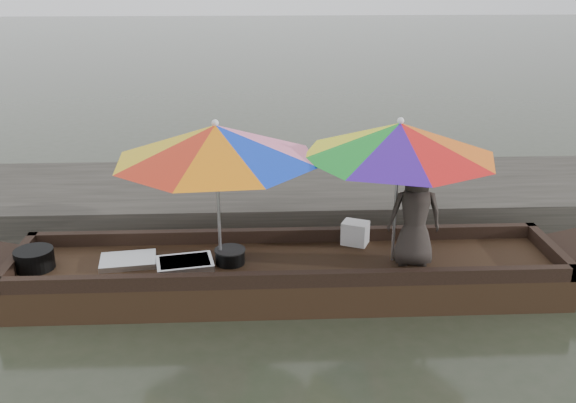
{
  "coord_description": "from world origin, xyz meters",
  "views": [
    {
      "loc": [
        -0.3,
        -6.17,
        3.32
      ],
      "look_at": [
        0.0,
        0.1,
        1.0
      ],
      "focal_mm": 40.0,
      "sensor_mm": 36.0,
      "label": 1
    }
  ],
  "objects_px": {
    "cooking_pot": "(34,259)",
    "vendor": "(415,214)",
    "umbrella_bow": "(218,195)",
    "tray_crayfish": "(185,265)",
    "umbrella_stern": "(396,192)",
    "tray_scallop": "(128,261)",
    "boat_hull": "(288,277)",
    "charcoal_grill": "(230,257)",
    "supply_bag": "(355,233)"
  },
  "relations": [
    {
      "from": "cooking_pot",
      "to": "vendor",
      "type": "bearing_deg",
      "value": -1.05
    },
    {
      "from": "vendor",
      "to": "umbrella_bow",
      "type": "distance_m",
      "value": 2.03
    },
    {
      "from": "tray_crayfish",
      "to": "umbrella_stern",
      "type": "xyz_separation_m",
      "value": [
        2.2,
        0.11,
        0.73
      ]
    },
    {
      "from": "tray_scallop",
      "to": "umbrella_stern",
      "type": "xyz_separation_m",
      "value": [
        2.81,
        -0.05,
        0.74
      ]
    },
    {
      "from": "boat_hull",
      "to": "cooking_pot",
      "type": "distance_m",
      "value": 2.66
    },
    {
      "from": "charcoal_grill",
      "to": "boat_hull",
      "type": "bearing_deg",
      "value": -0.17
    },
    {
      "from": "supply_bag",
      "to": "vendor",
      "type": "relative_size",
      "value": 0.25
    },
    {
      "from": "supply_bag",
      "to": "tray_scallop",
      "type": "bearing_deg",
      "value": -170.85
    },
    {
      "from": "cooking_pot",
      "to": "umbrella_stern",
      "type": "relative_size",
      "value": 0.2
    },
    {
      "from": "tray_crayfish",
      "to": "boat_hull",
      "type": "bearing_deg",
      "value": 5.58
    },
    {
      "from": "tray_crayfish",
      "to": "supply_bag",
      "type": "relative_size",
      "value": 2.06
    },
    {
      "from": "tray_scallop",
      "to": "charcoal_grill",
      "type": "relative_size",
      "value": 1.86
    },
    {
      "from": "supply_bag",
      "to": "tray_crayfish",
      "type": "bearing_deg",
      "value": -163.47
    },
    {
      "from": "boat_hull",
      "to": "umbrella_stern",
      "type": "relative_size",
      "value": 2.88
    },
    {
      "from": "tray_scallop",
      "to": "umbrella_bow",
      "type": "bearing_deg",
      "value": -2.78
    },
    {
      "from": "vendor",
      "to": "umbrella_bow",
      "type": "xyz_separation_m",
      "value": [
        -2.02,
        0.1,
        0.21
      ]
    },
    {
      "from": "vendor",
      "to": "umbrella_stern",
      "type": "relative_size",
      "value": 0.56
    },
    {
      "from": "cooking_pot",
      "to": "charcoal_grill",
      "type": "distance_m",
      "value": 2.02
    },
    {
      "from": "boat_hull",
      "to": "tray_crayfish",
      "type": "xyz_separation_m",
      "value": [
        -1.08,
        -0.11,
        0.22
      ]
    },
    {
      "from": "boat_hull",
      "to": "supply_bag",
      "type": "bearing_deg",
      "value": 29.88
    },
    {
      "from": "tray_scallop",
      "to": "vendor",
      "type": "bearing_deg",
      "value": -2.78
    },
    {
      "from": "tray_scallop",
      "to": "vendor",
      "type": "distance_m",
      "value": 3.05
    },
    {
      "from": "supply_bag",
      "to": "vendor",
      "type": "height_order",
      "value": "vendor"
    },
    {
      "from": "tray_crayfish",
      "to": "vendor",
      "type": "xyz_separation_m",
      "value": [
        2.39,
        0.01,
        0.52
      ]
    },
    {
      "from": "charcoal_grill",
      "to": "vendor",
      "type": "distance_m",
      "value": 1.98
    },
    {
      "from": "umbrella_bow",
      "to": "umbrella_stern",
      "type": "bearing_deg",
      "value": 0.0
    },
    {
      "from": "tray_scallop",
      "to": "umbrella_bow",
      "type": "height_order",
      "value": "umbrella_bow"
    },
    {
      "from": "cooking_pot",
      "to": "tray_crayfish",
      "type": "distance_m",
      "value": 1.56
    },
    {
      "from": "cooking_pot",
      "to": "tray_crayfish",
      "type": "relative_size",
      "value": 0.69
    },
    {
      "from": "umbrella_bow",
      "to": "cooking_pot",
      "type": "bearing_deg",
      "value": -179.23
    },
    {
      "from": "tray_scallop",
      "to": "supply_bag",
      "type": "distance_m",
      "value": 2.51
    },
    {
      "from": "boat_hull",
      "to": "supply_bag",
      "type": "relative_size",
      "value": 20.66
    },
    {
      "from": "tray_scallop",
      "to": "umbrella_stern",
      "type": "distance_m",
      "value": 2.91
    },
    {
      "from": "vendor",
      "to": "umbrella_bow",
      "type": "relative_size",
      "value": 0.54
    },
    {
      "from": "charcoal_grill",
      "to": "vendor",
      "type": "bearing_deg",
      "value": -2.98
    },
    {
      "from": "tray_crayfish",
      "to": "supply_bag",
      "type": "height_order",
      "value": "supply_bag"
    },
    {
      "from": "charcoal_grill",
      "to": "tray_crayfish",
      "type": "bearing_deg",
      "value": -166.98
    },
    {
      "from": "tray_scallop",
      "to": "umbrella_bow",
      "type": "relative_size",
      "value": 0.28
    },
    {
      "from": "cooking_pot",
      "to": "umbrella_bow",
      "type": "height_order",
      "value": "umbrella_bow"
    },
    {
      "from": "supply_bag",
      "to": "umbrella_bow",
      "type": "height_order",
      "value": "umbrella_bow"
    },
    {
      "from": "tray_crayfish",
      "to": "tray_scallop",
      "type": "relative_size",
      "value": 1.0
    },
    {
      "from": "tray_scallop",
      "to": "vendor",
      "type": "height_order",
      "value": "vendor"
    },
    {
      "from": "cooking_pot",
      "to": "supply_bag",
      "type": "relative_size",
      "value": 1.43
    },
    {
      "from": "cooking_pot",
      "to": "umbrella_bow",
      "type": "relative_size",
      "value": 0.19
    },
    {
      "from": "boat_hull",
      "to": "umbrella_bow",
      "type": "height_order",
      "value": "umbrella_bow"
    },
    {
      "from": "tray_scallop",
      "to": "supply_bag",
      "type": "height_order",
      "value": "supply_bag"
    },
    {
      "from": "tray_crayfish",
      "to": "supply_bag",
      "type": "distance_m",
      "value": 1.94
    },
    {
      "from": "tray_crayfish",
      "to": "vendor",
      "type": "bearing_deg",
      "value": 0.19
    },
    {
      "from": "cooking_pot",
      "to": "charcoal_grill",
      "type": "bearing_deg",
      "value": 0.78
    },
    {
      "from": "umbrella_bow",
      "to": "umbrella_stern",
      "type": "distance_m",
      "value": 1.83
    }
  ]
}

